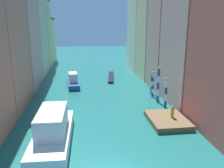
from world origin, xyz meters
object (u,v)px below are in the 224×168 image
object	(u,v)px
waterfront_dock	(167,120)
mooring_pole_3	(152,80)
mooring_pole_0	(166,93)
mooring_pole_1	(158,84)
gondola_black	(111,77)
person_on_dock	(172,112)
motorboat_0	(73,81)
mooring_pole_2	(153,84)
vaporetto_white	(53,130)

from	to	relation	value
waterfront_dock	mooring_pole_3	xyz separation A→B (m)	(1.60, 11.73, 1.90)
mooring_pole_0	mooring_pole_1	size ratio (longest dim) A/B	0.81
gondola_black	mooring_pole_3	bearing A→B (deg)	-66.25
person_on_dock	mooring_pole_3	size ratio (longest dim) A/B	0.34
mooring_pole_3	mooring_pole_0	bearing A→B (deg)	-91.29
mooring_pole_0	motorboat_0	world-z (taller)	mooring_pole_0
waterfront_dock	mooring_pole_0	world-z (taller)	mooring_pole_0
mooring_pole_2	motorboat_0	bearing A→B (deg)	147.46
vaporetto_white	mooring_pole_2	bearing A→B (deg)	43.06
gondola_black	motorboat_0	distance (m)	9.58
person_on_dock	motorboat_0	bearing A→B (deg)	123.57
mooring_pole_0	mooring_pole_2	distance (m)	5.05
mooring_pole_0	mooring_pole_3	size ratio (longest dim) A/B	0.97
mooring_pole_0	vaporetto_white	distance (m)	15.95
waterfront_dock	gondola_black	bearing A→B (deg)	98.59
person_on_dock	mooring_pole_1	size ratio (longest dim) A/B	0.28
waterfront_dock	vaporetto_white	world-z (taller)	vaporetto_white
mooring_pole_1	gondola_black	bearing A→B (deg)	106.10
person_on_dock	mooring_pole_1	world-z (taller)	mooring_pole_1
waterfront_dock	mooring_pole_2	distance (m)	10.01
mooring_pole_2	motorboat_0	world-z (taller)	mooring_pole_2
waterfront_dock	person_on_dock	distance (m)	1.11
mooring_pole_1	motorboat_0	xyz separation A→B (m)	(-12.34, 10.55, -1.75)
waterfront_dock	vaporetto_white	bearing A→B (deg)	-166.52
person_on_dock	vaporetto_white	size ratio (longest dim) A/B	0.14
gondola_black	motorboat_0	world-z (taller)	motorboat_0
mooring_pole_3	vaporetto_white	distance (m)	20.39
mooring_pole_0	motorboat_0	size ratio (longest dim) A/B	0.60
mooring_pole_2	gondola_black	xyz separation A→B (m)	(-4.73, 13.62, -1.87)
mooring_pole_2	mooring_pole_3	world-z (taller)	mooring_pole_3
person_on_dock	gondola_black	world-z (taller)	person_on_dock
person_on_dock	mooring_pole_1	distance (m)	7.27
vaporetto_white	gondola_black	bearing A→B (deg)	71.28
mooring_pole_1	vaporetto_white	world-z (taller)	mooring_pole_1
gondola_black	waterfront_dock	bearing A→B (deg)	-81.41
mooring_pole_0	waterfront_dock	bearing A→B (deg)	-106.96
person_on_dock	mooring_pole_2	size ratio (longest dim) A/B	0.37
mooring_pole_0	mooring_pole_2	size ratio (longest dim) A/B	1.04
waterfront_dock	gondola_black	world-z (taller)	waterfront_dock
mooring_pole_2	mooring_pole_3	size ratio (longest dim) A/B	0.93
mooring_pole_1	gondola_black	size ratio (longest dim) A/B	0.52
mooring_pole_2	gondola_black	world-z (taller)	mooring_pole_2
person_on_dock	vaporetto_white	distance (m)	13.37
mooring_pole_2	mooring_pole_3	bearing A→B (deg)	77.99
vaporetto_white	mooring_pole_0	bearing A→B (deg)	29.03
mooring_pole_0	mooring_pole_3	distance (m)	6.99
mooring_pole_1	gondola_black	world-z (taller)	mooring_pole_1
person_on_dock	mooring_pole_0	bearing A→B (deg)	79.14
waterfront_dock	mooring_pole_0	distance (m)	5.28
mooring_pole_3	gondola_black	distance (m)	12.92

